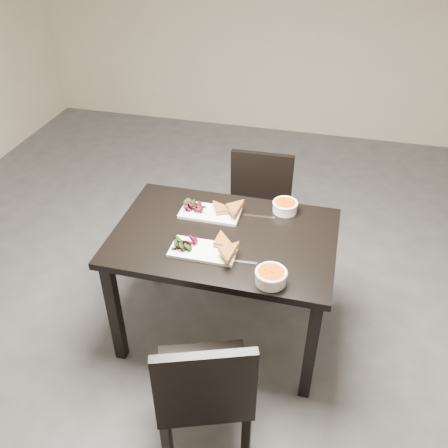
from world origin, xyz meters
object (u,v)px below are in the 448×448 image
(chair_near, at_px, (204,388))
(plate_far, at_px, (210,213))
(soup_bowl_near, at_px, (271,276))
(plate_near, at_px, (203,251))
(table, at_px, (224,249))
(chair_far, at_px, (258,209))
(soup_bowl_far, at_px, (285,206))

(chair_near, xyz_separation_m, plate_far, (-0.23, 0.94, 0.27))
(plate_far, bearing_deg, soup_bowl_near, -47.90)
(plate_far, bearing_deg, plate_near, -80.55)
(plate_near, height_order, soup_bowl_near, soup_bowl_near)
(table, distance_m, plate_far, 0.23)
(chair_near, bearing_deg, chair_far, 71.61)
(table, relative_size, plate_near, 3.54)
(chair_far, xyz_separation_m, plate_far, (-0.19, -0.51, 0.27))
(chair_near, distance_m, soup_bowl_far, 1.13)
(plate_near, distance_m, plate_far, 0.34)
(soup_bowl_near, bearing_deg, chair_near, -113.70)
(plate_far, bearing_deg, chair_near, -76.44)
(soup_bowl_near, bearing_deg, plate_near, 159.63)
(soup_bowl_far, bearing_deg, soup_bowl_near, -88.08)
(soup_bowl_near, height_order, soup_bowl_far, soup_bowl_near)
(chair_far, bearing_deg, table, -97.45)
(chair_near, bearing_deg, soup_bowl_far, 60.59)
(table, xyz_separation_m, soup_bowl_far, (0.29, 0.30, 0.14))
(chair_near, xyz_separation_m, plate_near, (-0.17, 0.60, 0.27))
(plate_near, xyz_separation_m, soup_bowl_near, (0.37, -0.14, 0.03))
(chair_near, relative_size, plate_near, 2.50)
(plate_near, bearing_deg, soup_bowl_near, -20.37)
(table, xyz_separation_m, chair_far, (0.07, 0.67, -0.17))
(chair_near, distance_m, chair_far, 1.45)
(plate_far, bearing_deg, soup_bowl_far, 18.08)
(chair_far, bearing_deg, plate_near, -100.76)
(plate_near, bearing_deg, table, 68.56)
(chair_far, relative_size, plate_far, 2.51)
(plate_near, bearing_deg, plate_far, 99.45)
(soup_bowl_far, bearing_deg, chair_far, 120.11)
(chair_near, height_order, plate_far, chair_near)
(plate_near, relative_size, plate_far, 1.00)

